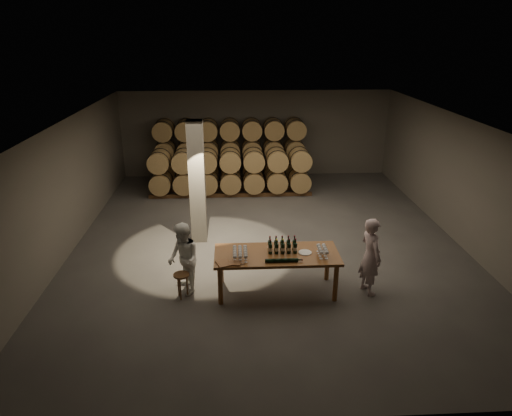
{
  "coord_description": "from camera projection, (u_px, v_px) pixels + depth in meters",
  "views": [
    {
      "loc": [
        -0.88,
        -10.97,
        5.24
      ],
      "look_at": [
        -0.32,
        -0.39,
        1.1
      ],
      "focal_mm": 32.0,
      "sensor_mm": 36.0,
      "label": 1
    }
  ],
  "objects": [
    {
      "name": "notebook_near",
      "position": [
        235.0,
        263.0,
        9.07
      ],
      "size": [
        0.27,
        0.22,
        0.03
      ],
      "primitive_type": "cube",
      "rotation": [
        0.0,
        0.0,
        -0.13
      ],
      "color": "brown",
      "rests_on": "tasting_table"
    },
    {
      "name": "notebook_corner",
      "position": [
        223.0,
        263.0,
        9.07
      ],
      "size": [
        0.32,
        0.36,
        0.03
      ],
      "primitive_type": "cube",
      "rotation": [
        0.0,
        0.0,
        0.34
      ],
      "color": "brown",
      "rests_on": "tasting_table"
    },
    {
      "name": "person_man",
      "position": [
        370.0,
        256.0,
        9.5
      ],
      "size": [
        0.56,
        0.71,
        1.7
      ],
      "primitive_type": "imported",
      "rotation": [
        0.0,
        0.0,
        1.85
      ],
      "color": "beige",
      "rests_on": "ground"
    },
    {
      "name": "barrel_stack_back",
      "position": [
        230.0,
        150.0,
        16.51
      ],
      "size": [
        5.48,
        0.95,
        2.31
      ],
      "color": "brown",
      "rests_on": "ground"
    },
    {
      "name": "pen",
      "position": [
        242.0,
        264.0,
        9.04
      ],
      "size": [
        0.13,
        0.04,
        0.01
      ],
      "primitive_type": "cylinder",
      "rotation": [
        0.0,
        1.57,
        0.21
      ],
      "color": "black",
      "rests_on": "tasting_table"
    },
    {
      "name": "stool",
      "position": [
        181.0,
        278.0,
        9.43
      ],
      "size": [
        0.33,
        0.33,
        0.55
      ],
      "rotation": [
        0.0,
        0.0,
        -0.21
      ],
      "color": "brown",
      "rests_on": "ground"
    },
    {
      "name": "barrel_stack_front",
      "position": [
        231.0,
        171.0,
        15.34
      ],
      "size": [
        5.48,
        0.95,
        1.57
      ],
      "color": "brown",
      "rests_on": "ground"
    },
    {
      "name": "person_woman",
      "position": [
        183.0,
        259.0,
        9.52
      ],
      "size": [
        0.85,
        0.94,
        1.57
      ],
      "primitive_type": "imported",
      "rotation": [
        0.0,
        0.0,
        -1.15
      ],
      "color": "white",
      "rests_on": "ground"
    },
    {
      "name": "room",
      "position": [
        197.0,
        183.0,
        11.67
      ],
      "size": [
        12.0,
        12.0,
        12.0
      ],
      "color": "#514E4C",
      "rests_on": "ground"
    },
    {
      "name": "glass_cluster_right",
      "position": [
        323.0,
        249.0,
        9.39
      ],
      "size": [
        0.2,
        0.42,
        0.18
      ],
      "color": "silver",
      "rests_on": "tasting_table"
    },
    {
      "name": "plate",
      "position": [
        305.0,
        252.0,
        9.52
      ],
      "size": [
        0.28,
        0.28,
        0.02
      ],
      "primitive_type": "cylinder",
      "color": "white",
      "rests_on": "tasting_table"
    },
    {
      "name": "bottle_cluster",
      "position": [
        282.0,
        247.0,
        9.53
      ],
      "size": [
        0.6,
        0.23,
        0.33
      ],
      "color": "black",
      "rests_on": "tasting_table"
    },
    {
      "name": "glass_cluster_left",
      "position": [
        240.0,
        252.0,
        9.3
      ],
      "size": [
        0.3,
        0.52,
        0.17
      ],
      "color": "silver",
      "rests_on": "tasting_table"
    },
    {
      "name": "tasting_table",
      "position": [
        277.0,
        258.0,
        9.54
      ],
      "size": [
        2.6,
        1.1,
        0.9
      ],
      "color": "brown",
      "rests_on": "ground"
    },
    {
      "name": "lying_bottles",
      "position": [
        282.0,
        260.0,
        9.13
      ],
      "size": [
        0.76,
        0.08,
        0.08
      ],
      "color": "black",
      "rests_on": "tasting_table"
    }
  ]
}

